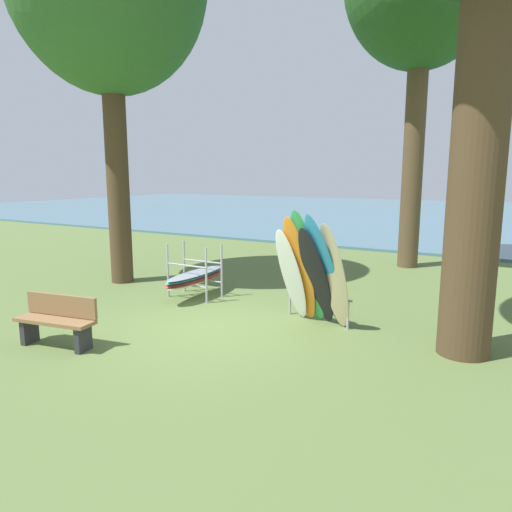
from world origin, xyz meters
The scene contains 5 objects.
ground_plane centered at (0.00, 0.00, 0.00)m, with size 80.00×80.00×0.00m, color #566B38.
lake_water centered at (0.00, 28.34, 0.05)m, with size 80.00×36.00×0.10m, color #477084.
leaning_board_pile centered at (1.66, 1.11, 1.02)m, with size 1.63×1.14×2.22m.
board_storage_rack centered at (-1.51, 1.70, 0.50)m, with size 1.15×2.12×1.25m.
park_bench centered at (-1.56, -1.98, 0.45)m, with size 1.45×0.65×0.85m.
Camera 1 is at (5.05, -6.76, 2.82)m, focal length 32.84 mm.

